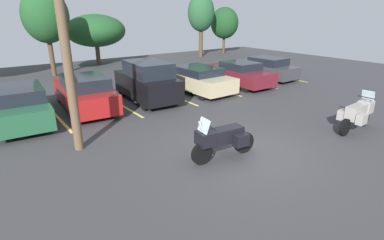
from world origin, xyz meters
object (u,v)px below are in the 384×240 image
(car_red, at_px, (85,93))
(car_maroon, at_px, (237,73))
(motorcycle_second, at_px, (358,113))
(car_black, at_px, (147,82))
(motorcycle_touring, at_px, (222,139))
(car_green, at_px, (19,104))
(car_charcoal, at_px, (265,68))
(car_champagne, at_px, (196,79))

(car_red, bearing_deg, car_maroon, -3.32)
(motorcycle_second, distance_m, car_black, 9.13)
(motorcycle_touring, distance_m, car_black, 6.99)
(car_green, bearing_deg, motorcycle_second, -40.01)
(car_red, bearing_deg, car_charcoal, -0.91)
(motorcycle_touring, xyz_separation_m, car_champagne, (4.26, 7.02, 0.04))
(car_maroon, height_order, car_charcoal, car_maroon)
(motorcycle_touring, relative_size, car_champagne, 0.45)
(motorcycle_second, xyz_separation_m, car_green, (-9.84, 8.26, 0.07))
(car_red, relative_size, car_maroon, 1.03)
(car_green, xyz_separation_m, car_black, (5.50, -0.24, 0.23))
(car_green, height_order, car_champagne, car_green)
(car_black, bearing_deg, motorcycle_touring, -100.02)
(car_champagne, bearing_deg, car_maroon, -4.85)
(car_red, height_order, car_maroon, car_red)
(car_green, bearing_deg, car_red, 3.89)
(car_charcoal, bearing_deg, car_maroon, -173.31)
(car_green, height_order, car_maroon, car_green)
(motorcycle_touring, height_order, car_charcoal, car_charcoal)
(car_champagne, bearing_deg, car_red, 177.43)
(car_red, relative_size, car_black, 1.14)
(car_charcoal, bearing_deg, car_red, 179.09)
(car_red, bearing_deg, car_black, -8.12)
(motorcycle_touring, relative_size, car_maroon, 0.46)
(car_maroon, bearing_deg, car_champagne, 175.15)
(car_maroon, bearing_deg, car_red, 176.68)
(car_green, bearing_deg, car_black, -2.47)
(car_maroon, bearing_deg, motorcycle_touring, -136.60)
(motorcycle_second, distance_m, car_maroon, 8.09)
(car_champagne, xyz_separation_m, car_maroon, (2.91, -0.25, -0.00))
(car_champagne, relative_size, car_charcoal, 1.10)
(car_green, xyz_separation_m, car_charcoal, (14.25, -0.01, -0.04))
(car_charcoal, bearing_deg, car_black, -178.50)
(car_red, distance_m, car_charcoal, 11.65)
(motorcycle_second, distance_m, car_charcoal, 9.36)
(motorcycle_touring, bearing_deg, car_red, 103.05)
(car_maroon, distance_m, car_charcoal, 2.82)
(motorcycle_second, relative_size, car_red, 0.44)
(car_red, bearing_deg, motorcycle_touring, -76.95)
(motorcycle_second, height_order, car_green, car_green)
(motorcycle_second, distance_m, car_champagne, 8.28)
(car_charcoal, bearing_deg, car_champagne, -179.19)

